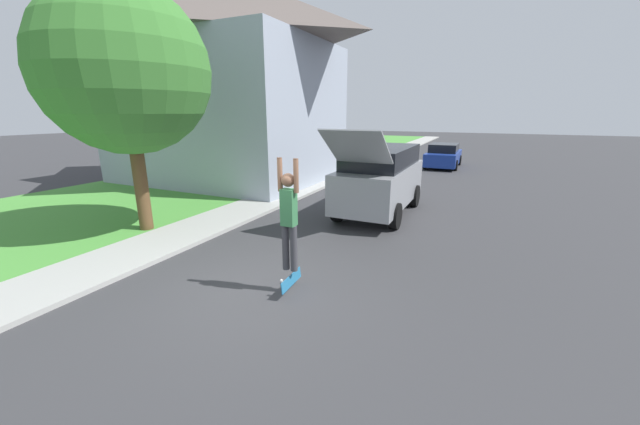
# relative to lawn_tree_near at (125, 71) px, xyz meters

# --- Properties ---
(ground_plane) EXTENTS (120.00, 120.00, 0.00)m
(ground_plane) POSITION_rel_lawn_tree_near_xyz_m (4.80, -1.60, -4.26)
(ground_plane) COLOR #333335
(lawn) EXTENTS (10.00, 80.00, 0.08)m
(lawn) POSITION_rel_lawn_tree_near_xyz_m (-3.20, 4.40, -4.22)
(lawn) COLOR #478E38
(lawn) RESTS_ON ground_plane
(sidewalk) EXTENTS (1.80, 80.00, 0.10)m
(sidewalk) POSITION_rel_lawn_tree_near_xyz_m (1.20, 4.40, -4.21)
(sidewalk) COLOR #9E9E99
(sidewalk) RESTS_ON ground_plane
(house) EXTENTS (10.11, 8.30, 9.22)m
(house) POSITION_rel_lawn_tree_near_xyz_m (-3.14, 7.75, 0.62)
(house) COLOR #99A3B2
(house) RESTS_ON lawn
(lawn_tree_near) EXTENTS (4.20, 4.20, 6.30)m
(lawn_tree_near) POSITION_rel_lawn_tree_near_xyz_m (0.00, 0.00, 0.00)
(lawn_tree_near) COLOR brown
(lawn_tree_near) RESTS_ON lawn
(suv_parked) EXTENTS (2.02, 5.33, 2.87)m
(suv_parked) POSITION_rel_lawn_tree_near_xyz_m (5.41, 4.67, -3.07)
(suv_parked) COLOR gray
(suv_parked) RESTS_ON ground_plane
(car_down_street) EXTENTS (1.92, 4.17, 1.42)m
(car_down_street) POSITION_rel_lawn_tree_near_xyz_m (5.98, 16.58, -3.58)
(car_down_street) COLOR navy
(car_down_street) RESTS_ON ground_plane
(skateboarder) EXTENTS (0.41, 0.24, 2.07)m
(skateboarder) POSITION_rel_lawn_tree_near_xyz_m (5.45, -1.32, -2.74)
(skateboarder) COLOR #38383D
(skateboarder) RESTS_ON ground_plane
(skateboard) EXTENTS (0.16, 0.81, 0.25)m
(skateboard) POSITION_rel_lawn_tree_near_xyz_m (5.46, -1.32, -4.03)
(skateboard) COLOR #236B99
(skateboard) RESTS_ON ground_plane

